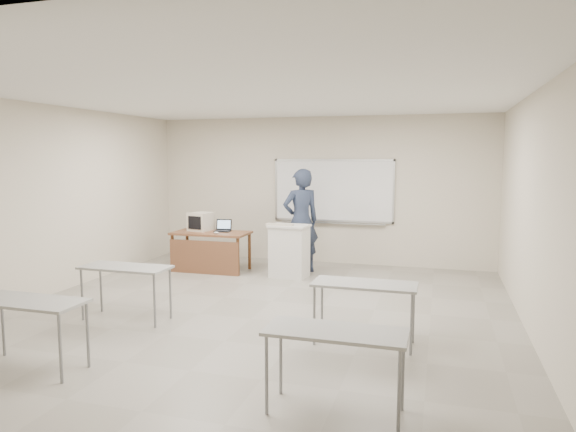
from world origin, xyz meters
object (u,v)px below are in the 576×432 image
(podium, at_px, (289,251))
(presenter, at_px, (301,221))
(whiteboard, at_px, (333,192))
(crt_monitor, at_px, (201,222))
(keyboard, at_px, (279,225))
(instructor_desk, at_px, (209,243))
(mouse, at_px, (216,233))
(laptop, at_px, (224,228))

(podium, bearing_deg, presenter, 83.70)
(whiteboard, distance_m, podium, 1.84)
(crt_monitor, bearing_deg, podium, 2.87)
(podium, height_order, crt_monitor, crt_monitor)
(whiteboard, relative_size, presenter, 1.26)
(keyboard, bearing_deg, crt_monitor, 168.80)
(instructor_desk, bearing_deg, mouse, -24.30)
(podium, relative_size, keyboard, 1.95)
(mouse, distance_m, presenter, 1.61)
(crt_monitor, xyz_separation_m, laptop, (0.46, 0.03, -0.12))
(laptop, bearing_deg, podium, -20.11)
(crt_monitor, height_order, mouse, crt_monitor)
(crt_monitor, bearing_deg, presenter, 16.59)
(laptop, bearing_deg, instructor_desk, -135.92)
(podium, xyz_separation_m, presenter, (0.09, 0.46, 0.50))
(presenter, bearing_deg, podium, 41.22)
(presenter, bearing_deg, mouse, -16.79)
(podium, bearing_deg, whiteboard, 76.33)
(whiteboard, height_order, instructor_desk, whiteboard)
(whiteboard, distance_m, keyboard, 1.79)
(instructor_desk, relative_size, crt_monitor, 3.33)
(crt_monitor, height_order, presenter, presenter)
(mouse, bearing_deg, podium, -15.64)
(crt_monitor, relative_size, mouse, 4.16)
(laptop, bearing_deg, mouse, -98.73)
(whiteboard, relative_size, crt_monitor, 5.65)
(podium, relative_size, presenter, 0.49)
(mouse, bearing_deg, instructor_desk, 136.48)
(crt_monitor, relative_size, presenter, 0.22)
(whiteboard, xyz_separation_m, presenter, (-0.41, -1.01, -0.50))
(instructor_desk, xyz_separation_m, crt_monitor, (-0.26, 0.24, 0.38))
(crt_monitor, height_order, keyboard, crt_monitor)
(instructor_desk, height_order, presenter, presenter)
(laptop, bearing_deg, crt_monitor, 173.61)
(whiteboard, distance_m, mouse, 2.56)
(presenter, bearing_deg, keyboard, 29.91)
(crt_monitor, height_order, laptop, crt_monitor)
(instructor_desk, xyz_separation_m, keyboard, (1.45, -0.11, 0.43))
(mouse, distance_m, keyboard, 1.27)
(laptop, relative_size, keyboard, 0.61)
(podium, bearing_deg, mouse, -170.77)
(podium, height_order, presenter, presenter)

